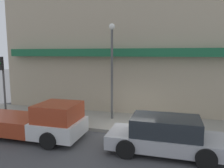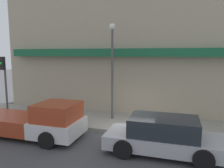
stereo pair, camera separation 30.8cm
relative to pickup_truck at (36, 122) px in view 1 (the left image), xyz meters
The scene contains 8 objects.
ground_plane 4.62m from the pickup_truck, 19.28° to the left, with size 80.00×80.00×0.00m, color #424244.
sidewalk 5.40m from the pickup_truck, 36.66° to the left, with size 36.00×3.39×0.18m.
building 8.59m from the pickup_truck, 55.88° to the left, with size 19.80×3.80×11.62m.
pickup_truck is the anchor object (origin of this frame).
parked_car 6.11m from the pickup_truck, ahead, with size 4.70×2.10×1.51m.
fire_hydrant 5.21m from the pickup_truck, 25.78° to the left, with size 0.18×0.18×0.65m.
street_lamp 5.35m from the pickup_truck, 50.53° to the left, with size 0.36×0.36×5.61m.
traffic_light 4.63m from the pickup_truck, 150.64° to the left, with size 0.28×0.42×3.71m.
Camera 1 is at (2.02, -10.36, 4.08)m, focal length 35.00 mm.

